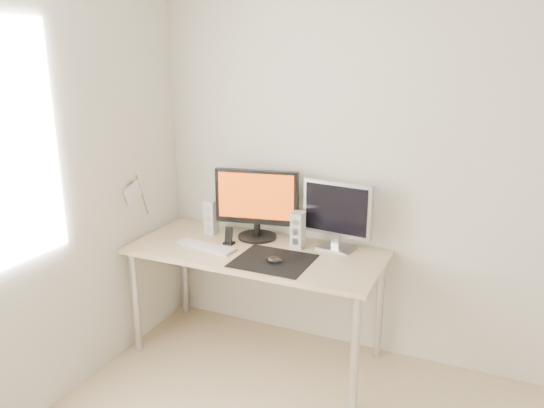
% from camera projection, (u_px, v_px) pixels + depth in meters
% --- Properties ---
extents(wall_back, '(3.50, 0.00, 3.50)m').
position_uv_depth(wall_back, '(423.00, 171.00, 3.14)').
color(wall_back, silver).
rests_on(wall_back, ground).
extents(mousepad, '(0.45, 0.40, 0.00)m').
position_uv_depth(mousepad, '(273.00, 261.00, 3.15)').
color(mousepad, black).
rests_on(mousepad, desk).
extents(mouse, '(0.10, 0.06, 0.04)m').
position_uv_depth(mouse, '(274.00, 260.00, 3.11)').
color(mouse, black).
rests_on(mouse, mousepad).
extents(desk, '(1.60, 0.70, 0.73)m').
position_uv_depth(desk, '(256.00, 261.00, 3.35)').
color(desk, '#D1B587').
rests_on(desk, ground).
extents(main_monitor, '(0.55, 0.31, 0.47)m').
position_uv_depth(main_monitor, '(257.00, 202.00, 3.46)').
color(main_monitor, black).
rests_on(main_monitor, desk).
extents(second_monitor, '(0.45, 0.18, 0.43)m').
position_uv_depth(second_monitor, '(337.00, 212.00, 3.28)').
color(second_monitor, '#B9BABC').
rests_on(second_monitor, desk).
extents(speaker_left, '(0.07, 0.09, 0.23)m').
position_uv_depth(speaker_left, '(211.00, 217.00, 3.60)').
color(speaker_left, silver).
rests_on(speaker_left, desk).
extents(speaker_right, '(0.07, 0.09, 0.23)m').
position_uv_depth(speaker_right, '(298.00, 230.00, 3.34)').
color(speaker_right, silver).
rests_on(speaker_right, desk).
extents(keyboard, '(0.43, 0.17, 0.02)m').
position_uv_depth(keyboard, '(206.00, 247.00, 3.36)').
color(keyboard, '#BABABC').
rests_on(keyboard, desk).
extents(phone_dock, '(0.07, 0.06, 0.12)m').
position_uv_depth(phone_dock, '(229.00, 239.00, 3.42)').
color(phone_dock, black).
rests_on(phone_dock, desk).
extents(pennant, '(0.01, 0.23, 0.29)m').
position_uv_depth(pennant, '(136.00, 193.00, 3.43)').
color(pennant, '#A57F54').
rests_on(pennant, wall_left).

